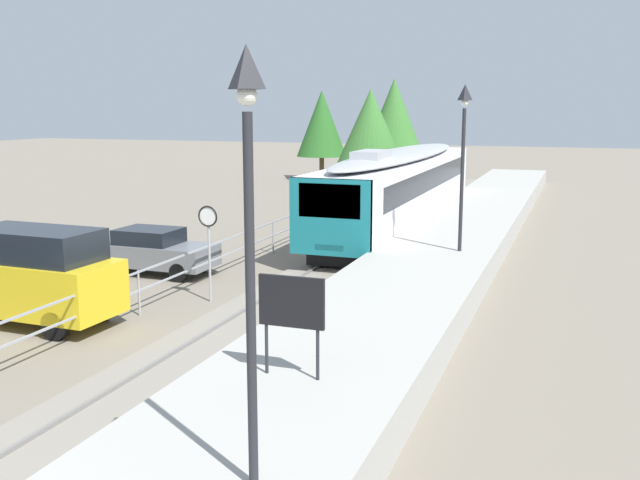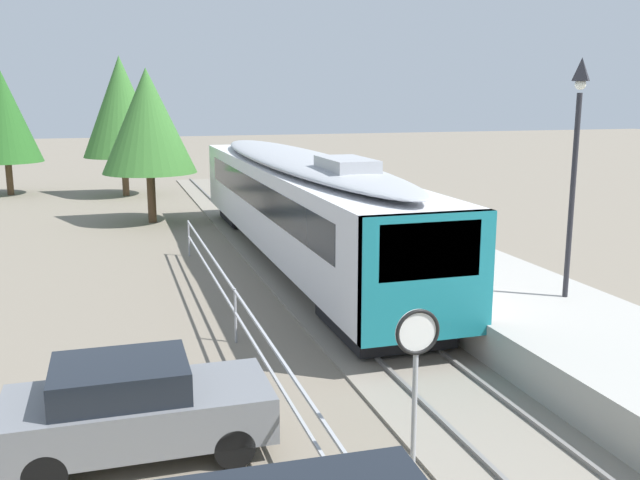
{
  "view_description": "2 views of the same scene",
  "coord_description": "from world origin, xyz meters",
  "views": [
    {
      "loc": [
        7.7,
        -4.12,
        5.56
      ],
      "look_at": [
        0.4,
        16.07,
        1.6
      ],
      "focal_mm": 40.76,
      "sensor_mm": 36.0,
      "label": 1
    },
    {
      "loc": [
        -5.85,
        6.14,
        5.46
      ],
      "look_at": [
        -1.0,
        22.07,
        2.0
      ],
      "focal_mm": 39.36,
      "sensor_mm": 36.0,
      "label": 2
    }
  ],
  "objects": [
    {
      "name": "speed_limit_sign",
      "position": [
        -2.19,
        13.91,
        2.12
      ],
      "size": [
        0.61,
        0.1,
        2.81
      ],
      "color": "#9EA0A5",
      "rests_on": "ground"
    },
    {
      "name": "platform_lamp_mid_platform",
      "position": [
        4.08,
        19.36,
        4.62
      ],
      "size": [
        0.34,
        0.34,
        5.35
      ],
      "color": "#232328",
      "rests_on": "station_platform"
    },
    {
      "name": "tree_behind_station_far",
      "position": [
        -11.05,
        48.11,
        4.29
      ],
      "size": [
        3.79,
        3.79,
        6.78
      ],
      "color": "brown",
      "rests_on": "ground"
    },
    {
      "name": "ground_plane",
      "position": [
        -3.0,
        22.0,
        0.0
      ],
      "size": [
        160.0,
        160.0,
        0.0
      ],
      "primitive_type": "plane",
      "color": "slate"
    },
    {
      "name": "platform_lamp_near_end",
      "position": [
        4.08,
        3.47,
        4.62
      ],
      "size": [
        0.34,
        0.34,
        5.35
      ],
      "color": "#232328",
      "rests_on": "station_platform"
    },
    {
      "name": "tree_behind_carpark",
      "position": [
        -4.07,
        37.09,
        4.36
      ],
      "size": [
        4.0,
        4.0,
        6.58
      ],
      "color": "brown",
      "rests_on": "ground"
    },
    {
      "name": "parked_hatchback_grey",
      "position": [
        -5.66,
        16.47,
        0.79
      ],
      "size": [
        4.01,
        1.79,
        1.53
      ],
      "color": "slate",
      "rests_on": "ground"
    },
    {
      "name": "station_platform",
      "position": [
        3.25,
        22.0,
        0.45
      ],
      "size": [
        3.9,
        60.0,
        0.9
      ],
      "primitive_type": "cube",
      "color": "#A8A59E",
      "rests_on": "ground"
    },
    {
      "name": "carpark_fence",
      "position": [
        -3.3,
        12.0,
        0.91
      ],
      "size": [
        0.06,
        36.06,
        1.25
      ],
      "color": "#9EA0A5",
      "rests_on": "ground"
    },
    {
      "name": "parked_van_yellow",
      "position": [
        -5.52,
        10.42,
        1.29
      ],
      "size": [
        4.96,
        2.1,
        2.51
      ],
      "color": "gold",
      "rests_on": "ground"
    },
    {
      "name": "commuter_train",
      "position": [
        0.0,
        27.88,
        2.15
      ],
      "size": [
        2.82,
        19.85,
        3.74
      ],
      "color": "silver",
      "rests_on": "track_rails"
    },
    {
      "name": "tree_distant_left",
      "position": [
        -4.91,
        45.95,
        4.82
      ],
      "size": [
        4.24,
        4.24,
        7.51
      ],
      "color": "brown",
      "rests_on": "ground"
    },
    {
      "name": "track_rails",
      "position": [
        0.0,
        22.0,
        0.03
      ],
      "size": [
        3.2,
        60.0,
        0.14
      ],
      "color": "gray",
      "rests_on": "ground"
    },
    {
      "name": "platform_notice_board",
      "position": [
        3.13,
        7.07,
        2.19
      ],
      "size": [
        1.2,
        0.08,
        1.8
      ],
      "color": "#232328",
      "rests_on": "station_platform"
    }
  ]
}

